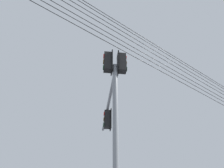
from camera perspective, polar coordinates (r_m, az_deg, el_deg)
signal_mast_assembly at (r=8.46m, az=0.12°, el=-6.98°), size 5.80×1.03×7.65m
overhead_wire_span at (r=9.61m, az=-5.94°, el=17.35°), size 16.18×24.10×2.36m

